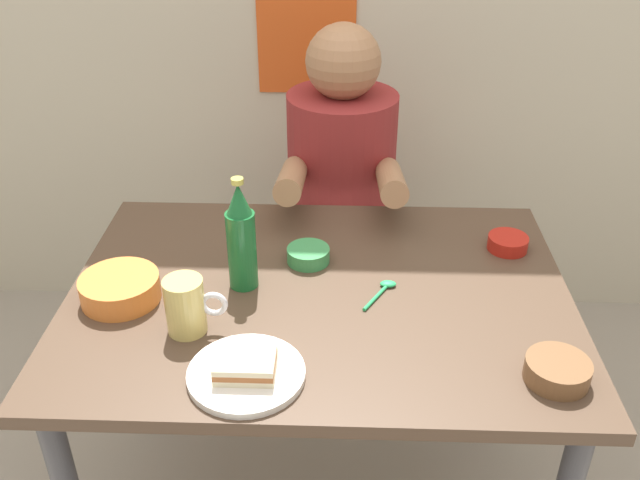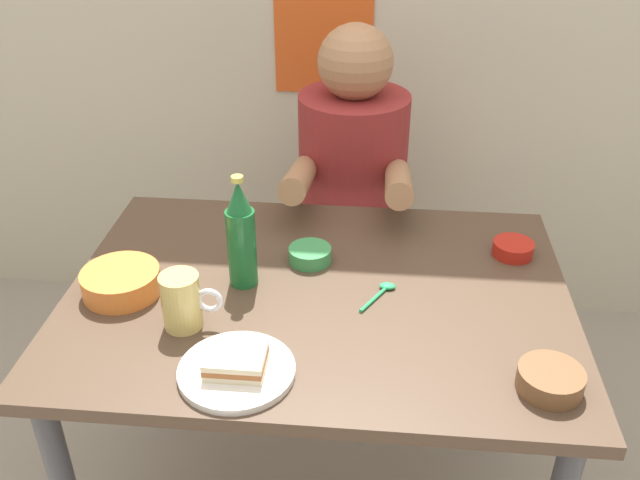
{
  "view_description": "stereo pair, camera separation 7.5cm",
  "coord_description": "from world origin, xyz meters",
  "px_view_note": "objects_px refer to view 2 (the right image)",
  "views": [
    {
      "loc": [
        0.05,
        -1.24,
        1.62
      ],
      "look_at": [
        0.0,
        0.05,
        0.84
      ],
      "focal_mm": 38.75,
      "sensor_mm": 36.0,
      "label": 1
    },
    {
      "loc": [
        0.12,
        -1.24,
        1.62
      ],
      "look_at": [
        0.0,
        0.05,
        0.84
      ],
      "focal_mm": 38.75,
      "sensor_mm": 36.0,
      "label": 2
    }
  ],
  "objects_px": {
    "dining_table": "(318,324)",
    "beer_bottle": "(241,236)",
    "condiment_bowl_brown": "(550,379)",
    "stool": "(350,279)",
    "plate_orange": "(237,371)",
    "sandwich": "(236,361)",
    "person_seated": "(353,164)",
    "beer_mug": "(183,301)"
  },
  "relations": [
    {
      "from": "person_seated",
      "to": "stool",
      "type": "bearing_deg",
      "value": 90.0
    },
    {
      "from": "plate_orange",
      "to": "beer_mug",
      "type": "xyz_separation_m",
      "value": [
        -0.13,
        0.14,
        0.05
      ]
    },
    {
      "from": "plate_orange",
      "to": "beer_mug",
      "type": "height_order",
      "value": "beer_mug"
    },
    {
      "from": "person_seated",
      "to": "sandwich",
      "type": "height_order",
      "value": "person_seated"
    },
    {
      "from": "beer_mug",
      "to": "beer_bottle",
      "type": "xyz_separation_m",
      "value": [
        0.09,
        0.17,
        0.06
      ]
    },
    {
      "from": "plate_orange",
      "to": "condiment_bowl_brown",
      "type": "bearing_deg",
      "value": 1.37
    },
    {
      "from": "dining_table",
      "to": "beer_bottle",
      "type": "distance_m",
      "value": 0.27
    },
    {
      "from": "plate_orange",
      "to": "sandwich",
      "type": "height_order",
      "value": "sandwich"
    },
    {
      "from": "dining_table",
      "to": "sandwich",
      "type": "height_order",
      "value": "sandwich"
    },
    {
      "from": "dining_table",
      "to": "beer_bottle",
      "type": "xyz_separation_m",
      "value": [
        -0.17,
        0.02,
        0.21
      ]
    },
    {
      "from": "beer_mug",
      "to": "condiment_bowl_brown",
      "type": "height_order",
      "value": "beer_mug"
    },
    {
      "from": "beer_bottle",
      "to": "beer_mug",
      "type": "bearing_deg",
      "value": -118.66
    },
    {
      "from": "dining_table",
      "to": "beer_bottle",
      "type": "height_order",
      "value": "beer_bottle"
    },
    {
      "from": "stool",
      "to": "plate_orange",
      "type": "xyz_separation_m",
      "value": [
        -0.17,
        -0.91,
        0.4
      ]
    },
    {
      "from": "person_seated",
      "to": "beer_bottle",
      "type": "bearing_deg",
      "value": -109.38
    },
    {
      "from": "dining_table",
      "to": "plate_orange",
      "type": "bearing_deg",
      "value": -113.86
    },
    {
      "from": "beer_mug",
      "to": "beer_bottle",
      "type": "relative_size",
      "value": 0.48
    },
    {
      "from": "sandwich",
      "to": "stool",
      "type": "bearing_deg",
      "value": 79.56
    },
    {
      "from": "sandwich",
      "to": "beer_bottle",
      "type": "relative_size",
      "value": 0.42
    },
    {
      "from": "dining_table",
      "to": "plate_orange",
      "type": "height_order",
      "value": "plate_orange"
    },
    {
      "from": "plate_orange",
      "to": "condiment_bowl_brown",
      "type": "xyz_separation_m",
      "value": [
        0.57,
        0.01,
        0.02
      ]
    },
    {
      "from": "sandwich",
      "to": "person_seated",
      "type": "bearing_deg",
      "value": 79.43
    },
    {
      "from": "dining_table",
      "to": "person_seated",
      "type": "height_order",
      "value": "person_seated"
    },
    {
      "from": "condiment_bowl_brown",
      "to": "stool",
      "type": "bearing_deg",
      "value": 114.19
    },
    {
      "from": "stool",
      "to": "beer_bottle",
      "type": "relative_size",
      "value": 1.72
    },
    {
      "from": "stool",
      "to": "sandwich",
      "type": "height_order",
      "value": "sandwich"
    },
    {
      "from": "dining_table",
      "to": "sandwich",
      "type": "xyz_separation_m",
      "value": [
        -0.12,
        -0.28,
        0.13
      ]
    },
    {
      "from": "dining_table",
      "to": "sandwich",
      "type": "bearing_deg",
      "value": -113.86
    },
    {
      "from": "beer_bottle",
      "to": "condiment_bowl_brown",
      "type": "height_order",
      "value": "beer_bottle"
    },
    {
      "from": "dining_table",
      "to": "beer_mug",
      "type": "relative_size",
      "value": 8.73
    },
    {
      "from": "sandwich",
      "to": "condiment_bowl_brown",
      "type": "relative_size",
      "value": 0.92
    },
    {
      "from": "stool",
      "to": "person_seated",
      "type": "height_order",
      "value": "person_seated"
    },
    {
      "from": "stool",
      "to": "condiment_bowl_brown",
      "type": "xyz_separation_m",
      "value": [
        0.4,
        -0.9,
        0.41
      ]
    },
    {
      "from": "plate_orange",
      "to": "sandwich",
      "type": "relative_size",
      "value": 2.0
    },
    {
      "from": "dining_table",
      "to": "condiment_bowl_brown",
      "type": "distance_m",
      "value": 0.53
    },
    {
      "from": "person_seated",
      "to": "condiment_bowl_brown",
      "type": "bearing_deg",
      "value": -65.54
    },
    {
      "from": "stool",
      "to": "plate_orange",
      "type": "bearing_deg",
      "value": -100.44
    },
    {
      "from": "beer_mug",
      "to": "person_seated",
      "type": "bearing_deg",
      "value": 68.5
    },
    {
      "from": "beer_mug",
      "to": "sandwich",
      "type": "bearing_deg",
      "value": -45.29
    },
    {
      "from": "condiment_bowl_brown",
      "to": "beer_bottle",
      "type": "bearing_deg",
      "value": 155.0
    },
    {
      "from": "stool",
      "to": "plate_orange",
      "type": "height_order",
      "value": "plate_orange"
    },
    {
      "from": "person_seated",
      "to": "condiment_bowl_brown",
      "type": "distance_m",
      "value": 0.97
    }
  ]
}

